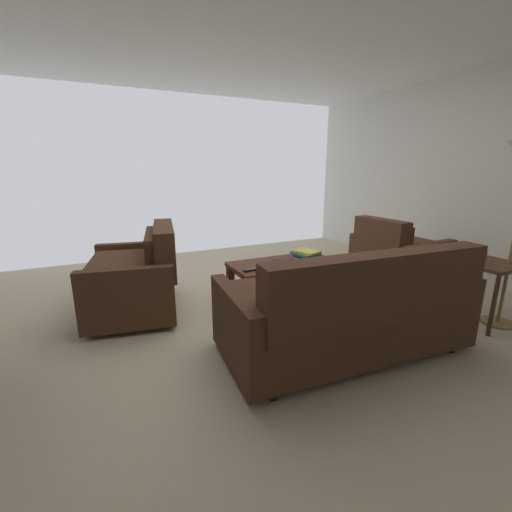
# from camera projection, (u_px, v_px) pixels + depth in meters

# --- Properties ---
(ground_plane) EXTENTS (5.71, 5.80, 0.01)m
(ground_plane) POSITION_uv_depth(u_px,v_px,m) (269.00, 317.00, 3.27)
(ground_plane) COLOR beige
(wall_left) EXTENTS (0.12, 5.80, 2.53)m
(wall_left) POSITION_uv_depth(u_px,v_px,m) (474.00, 179.00, 4.15)
(wall_left) COLOR white
(wall_left) RESTS_ON ground
(ceiling_slab) EXTENTS (5.71, 5.80, 0.01)m
(ceiling_slab) POSITION_uv_depth(u_px,v_px,m) (273.00, 18.00, 2.63)
(ceiling_slab) COLOR white
(sofa_main) EXTENTS (1.94, 1.02, 0.87)m
(sofa_main) POSITION_uv_depth(u_px,v_px,m) (349.00, 308.00, 2.54)
(sofa_main) COLOR black
(sofa_main) RESTS_ON ground
(loveseat_near) EXTENTS (0.98, 1.25, 0.86)m
(loveseat_near) POSITION_uv_depth(u_px,v_px,m) (138.00, 276.00, 3.31)
(loveseat_near) COLOR black
(loveseat_near) RESTS_ON ground
(coffee_table) EXTENTS (1.12, 0.56, 0.44)m
(coffee_table) POSITION_uv_depth(u_px,v_px,m) (284.00, 268.00, 3.55)
(coffee_table) COLOR #4C2819
(coffee_table) RESTS_ON ground
(end_table) EXTENTS (0.48, 0.48, 0.58)m
(end_table) POSITION_uv_depth(u_px,v_px,m) (487.00, 273.00, 3.04)
(end_table) COLOR #472D1C
(end_table) RESTS_ON ground
(armchair_side) EXTENTS (0.86, 0.89, 0.84)m
(armchair_side) POSITION_uv_depth(u_px,v_px,m) (396.00, 257.00, 4.03)
(armchair_side) COLOR black
(armchair_side) RESTS_ON ground
(coffee_mug) EXTENTS (0.10, 0.08, 0.10)m
(coffee_mug) POSITION_uv_depth(u_px,v_px,m) (482.00, 256.00, 3.01)
(coffee_mug) COLOR #B23F38
(coffee_mug) RESTS_ON end_table
(book_stack) EXTENTS (0.33, 0.36, 0.10)m
(book_stack) POSITION_uv_depth(u_px,v_px,m) (306.00, 255.00, 3.65)
(book_stack) COLOR #996699
(book_stack) RESTS_ON coffee_table
(tv_remote) EXTENTS (0.16, 0.06, 0.02)m
(tv_remote) POSITION_uv_depth(u_px,v_px,m) (251.00, 270.00, 3.23)
(tv_remote) COLOR black
(tv_remote) RESTS_ON coffee_table
(loose_magazine) EXTENTS (0.36, 0.35, 0.01)m
(loose_magazine) POSITION_uv_depth(u_px,v_px,m) (280.00, 264.00, 3.47)
(loose_magazine) COLOR black
(loose_magazine) RESTS_ON coffee_table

